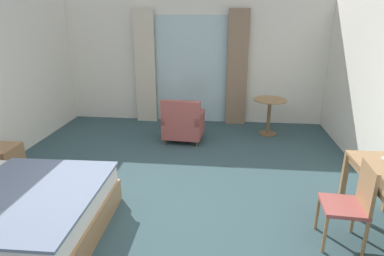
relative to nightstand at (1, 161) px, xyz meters
The scene contains 9 objects.
ground 2.65m from the nightstand, 12.40° to the right, with size 6.26×7.88×0.10m, color #334C51.
wall_back 4.18m from the nightstand, 50.50° to the left, with size 5.86×0.12×2.61m, color white.
balcony_glass_door 4.04m from the nightstand, 50.53° to the left, with size 1.55×0.02×2.30m, color silver.
curtain_panel_left 3.44m from the nightstand, 62.88° to the left, with size 0.44×0.10×2.43m, color beige.
curtain_panel_right 4.67m from the nightstand, 40.02° to the left, with size 0.43×0.10×2.43m, color #897056.
nightstand is the anchor object (origin of this frame).
desk_chair 4.72m from the nightstand, 12.73° to the right, with size 0.44×0.46×0.91m.
armchair_by_window 3.03m from the nightstand, 34.67° to the left, with size 0.76×0.74×0.85m.
round_cafe_table 4.75m from the nightstand, 28.91° to the left, with size 0.64×0.64×0.73m.
Camera 1 is at (0.72, -3.49, 2.27)m, focal length 30.39 mm.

